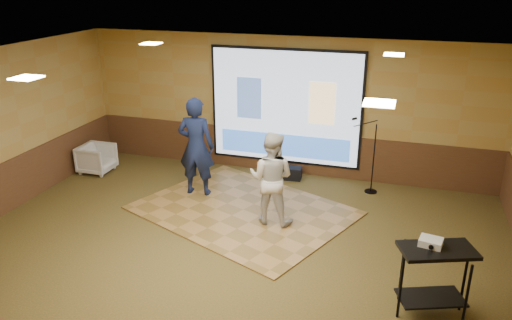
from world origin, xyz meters
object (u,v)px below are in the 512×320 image
(mic_stand, at_px, (370,169))
(projector, at_px, (431,242))
(duffel_bag, at_px, (291,173))
(player_right, at_px, (271,178))
(player_left, at_px, (196,147))
(projector_screen, at_px, (285,108))
(dance_floor, at_px, (243,210))
(av_table, at_px, (435,268))
(banquet_chair, at_px, (97,159))

(mic_stand, bearing_deg, projector, -79.45)
(projector, xyz_separation_m, duffel_bag, (-2.70, 3.85, -0.90))
(player_right, bearing_deg, player_left, -20.73)
(projector_screen, relative_size, mic_stand, 2.13)
(dance_floor, relative_size, mic_stand, 2.38)
(player_right, relative_size, duffel_bag, 3.89)
(projector_screen, bearing_deg, duffel_bag, -52.03)
(projector_screen, bearing_deg, projector, -54.74)
(av_table, distance_m, mic_stand, 3.88)
(banquet_chair, bearing_deg, dance_floor, -104.01)
(projector_screen, bearing_deg, player_right, -81.40)
(projector_screen, xyz_separation_m, duffel_bag, (0.25, -0.32, -1.34))
(player_left, relative_size, banquet_chair, 2.83)
(player_right, height_order, banquet_chair, player_right)
(dance_floor, xyz_separation_m, duffel_bag, (0.51, 1.78, 0.12))
(projector_screen, distance_m, mic_stand, 2.21)
(projector_screen, height_order, duffel_bag, projector_screen)
(av_table, relative_size, duffel_bag, 2.29)
(dance_floor, xyz_separation_m, banquet_chair, (-3.74, 0.89, 0.30))
(av_table, xyz_separation_m, duffel_bag, (-2.79, 3.90, -0.56))
(duffel_bag, bearing_deg, av_table, -54.46)
(av_table, bearing_deg, dance_floor, 147.24)
(projector_screen, height_order, projector, projector_screen)
(projector_screen, xyz_separation_m, banquet_chair, (-4.00, -1.21, -1.16))
(player_left, bearing_deg, projector, 144.31)
(player_right, relative_size, av_table, 1.70)
(projector_screen, distance_m, dance_floor, 2.57)
(projector_screen, distance_m, duffel_bag, 1.40)
(player_right, relative_size, projector, 6.00)
(projector, bearing_deg, mic_stand, 117.05)
(dance_floor, relative_size, player_left, 1.88)
(player_right, distance_m, banquet_chair, 4.55)
(banquet_chair, xyz_separation_m, duffel_bag, (4.25, 0.89, -0.18))
(dance_floor, xyz_separation_m, av_table, (3.30, -2.12, 0.68))
(player_right, bearing_deg, banquet_chair, -12.49)
(projector, relative_size, banquet_chair, 0.40)
(av_table, xyz_separation_m, projector, (-0.09, 0.05, 0.34))
(projector_screen, xyz_separation_m, mic_stand, (1.91, -0.52, -0.98))
(av_table, relative_size, mic_stand, 0.63)
(mic_stand, bearing_deg, player_left, -166.49)
(projector, distance_m, banquet_chair, 7.59)
(projector_screen, bearing_deg, player_left, -130.04)
(player_left, bearing_deg, banquet_chair, -14.53)
(dance_floor, distance_m, player_left, 1.57)
(banquet_chair, relative_size, duffel_bag, 1.62)
(projector_screen, distance_m, player_left, 2.19)
(player_left, height_order, av_table, player_left)
(player_right, height_order, mic_stand, player_right)
(av_table, height_order, duffel_bag, av_table)
(projector, bearing_deg, player_left, 160.80)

